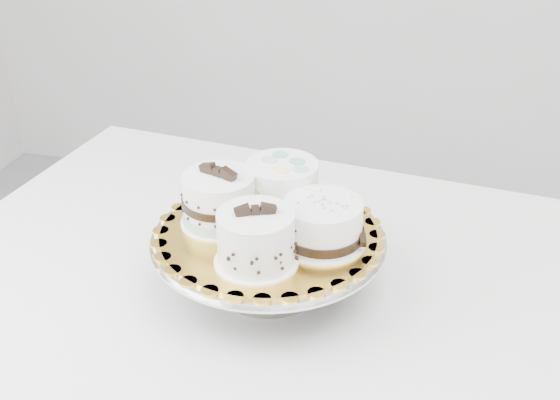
% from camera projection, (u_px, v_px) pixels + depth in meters
% --- Properties ---
extents(table, '(1.30, 0.94, 0.75)m').
position_uv_depth(table, '(297.00, 311.00, 1.17)').
color(table, white).
rests_on(table, floor).
extents(cake_stand, '(0.35, 0.35, 0.10)m').
position_uv_depth(cake_stand, '(269.00, 251.00, 1.07)').
color(cake_stand, gray).
rests_on(cake_stand, table).
extents(cake_board, '(0.38, 0.38, 0.00)m').
position_uv_depth(cake_board, '(268.00, 233.00, 1.05)').
color(cake_board, orange).
rests_on(cake_board, cake_stand).
extents(cake_swirl, '(0.14, 0.14, 0.10)m').
position_uv_depth(cake_swirl, '(256.00, 240.00, 0.96)').
color(cake_swirl, white).
rests_on(cake_swirl, cake_board).
extents(cake_banded, '(0.14, 0.14, 0.10)m').
position_uv_depth(cake_banded, '(219.00, 201.00, 1.06)').
color(cake_banded, white).
rests_on(cake_banded, cake_board).
extents(cake_dots, '(0.13, 0.13, 0.08)m').
position_uv_depth(cake_dots, '(282.00, 187.00, 1.09)').
color(cake_dots, white).
rests_on(cake_dots, cake_board).
extents(cake_ribbon, '(0.14, 0.14, 0.07)m').
position_uv_depth(cake_ribbon, '(323.00, 224.00, 1.01)').
color(cake_ribbon, white).
rests_on(cake_ribbon, cake_board).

